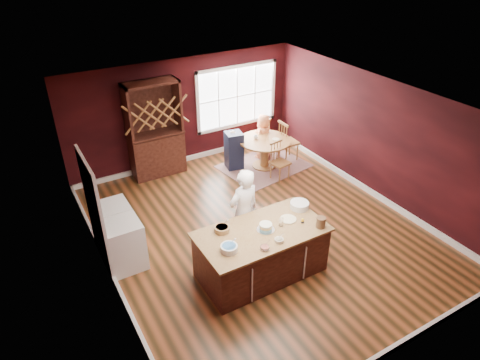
# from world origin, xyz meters

# --- Properties ---
(room_shell) EXTENTS (7.00, 7.00, 7.00)m
(room_shell) POSITION_xyz_m (0.00, 0.00, 1.35)
(room_shell) COLOR brown
(room_shell) RESTS_ON ground
(window) EXTENTS (2.36, 0.10, 1.66)m
(window) POSITION_xyz_m (1.50, 3.47, 1.50)
(window) COLOR white
(window) RESTS_ON room_shell
(doorway) EXTENTS (0.08, 1.26, 2.13)m
(doorway) POSITION_xyz_m (-2.97, 0.60, 1.02)
(doorway) COLOR white
(doorway) RESTS_ON room_shell
(kitchen_island) EXTENTS (2.21, 1.16, 0.92)m
(kitchen_island) POSITION_xyz_m (-0.64, -1.10, 0.44)
(kitchen_island) COLOR black
(kitchen_island) RESTS_ON ground
(dining_table) EXTENTS (1.30, 1.30, 0.75)m
(dining_table) POSITION_xyz_m (1.57, 2.18, 0.53)
(dining_table) COLOR olive
(dining_table) RESTS_ON ground
(baker) EXTENTS (0.68, 0.48, 1.74)m
(baker) POSITION_xyz_m (-0.59, -0.41, 0.87)
(baker) COLOR white
(baker) RESTS_ON ground
(layer_cake) EXTENTS (0.30, 0.30, 0.12)m
(layer_cake) POSITION_xyz_m (-0.57, -1.11, 0.98)
(layer_cake) COLOR #E8EECE
(layer_cake) RESTS_ON kitchen_island
(bowl_blue) EXTENTS (0.27, 0.27, 0.11)m
(bowl_blue) POSITION_xyz_m (-1.37, -1.27, 0.97)
(bowl_blue) COLOR silver
(bowl_blue) RESTS_ON kitchen_island
(bowl_yellow) EXTENTS (0.26, 0.26, 0.10)m
(bowl_yellow) POSITION_xyz_m (-1.23, -0.77, 0.97)
(bowl_yellow) COLOR olive
(bowl_yellow) RESTS_ON kitchen_island
(bowl_pink) EXTENTS (0.16, 0.16, 0.06)m
(bowl_pink) POSITION_xyz_m (-0.86, -1.53, 0.95)
(bowl_pink) COLOR silver
(bowl_pink) RESTS_ON kitchen_island
(bowl_olive) EXTENTS (0.15, 0.15, 0.06)m
(bowl_olive) POSITION_xyz_m (-0.56, -1.48, 0.95)
(bowl_olive) COLOR white
(bowl_olive) RESTS_ON kitchen_island
(drinking_glass) EXTENTS (0.08, 0.08, 0.16)m
(drinking_glass) POSITION_xyz_m (-0.28, -1.14, 1.00)
(drinking_glass) COLOR silver
(drinking_glass) RESTS_ON kitchen_island
(dinner_plate) EXTENTS (0.29, 0.29, 0.02)m
(dinner_plate) POSITION_xyz_m (-0.07, -1.06, 0.93)
(dinner_plate) COLOR beige
(dinner_plate) RESTS_ON kitchen_island
(white_tub) EXTENTS (0.34, 0.34, 0.12)m
(white_tub) POSITION_xyz_m (0.32, -0.86, 0.98)
(white_tub) COLOR silver
(white_tub) RESTS_ON kitchen_island
(stoneware_crock) EXTENTS (0.16, 0.16, 0.19)m
(stoneware_crock) POSITION_xyz_m (0.28, -1.51, 1.02)
(stoneware_crock) COLOR brown
(stoneware_crock) RESTS_ON kitchen_island
(toy_figurine) EXTENTS (0.05, 0.05, 0.09)m
(toy_figurine) POSITION_xyz_m (0.09, -1.26, 0.96)
(toy_figurine) COLOR yellow
(toy_figurine) RESTS_ON kitchen_island
(rug) EXTENTS (2.29, 1.90, 0.01)m
(rug) POSITION_xyz_m (1.57, 2.18, 0.01)
(rug) COLOR brown
(rug) RESTS_ON ground
(chair_east) EXTENTS (0.45, 0.47, 1.10)m
(chair_east) POSITION_xyz_m (2.33, 2.20, 0.55)
(chair_east) COLOR brown
(chair_east) RESTS_ON ground
(chair_south) EXTENTS (0.46, 0.45, 0.97)m
(chair_south) POSITION_xyz_m (1.55, 1.46, 0.48)
(chair_south) COLOR brown
(chair_south) RESTS_ON ground
(chair_north) EXTENTS (0.52, 0.51, 0.95)m
(chair_north) POSITION_xyz_m (1.98, 2.99, 0.47)
(chair_north) COLOR brown
(chair_north) RESTS_ON ground
(seated_woman) EXTENTS (0.70, 0.61, 1.21)m
(seated_woman) POSITION_xyz_m (1.82, 2.64, 0.61)
(seated_woman) COLOR #EB8652
(seated_woman) RESTS_ON ground
(high_chair) EXTENTS (0.47, 0.47, 1.00)m
(high_chair) POSITION_xyz_m (0.87, 2.53, 0.50)
(high_chair) COLOR black
(high_chair) RESTS_ON ground
(toddler) EXTENTS (0.18, 0.14, 0.26)m
(toddler) POSITION_xyz_m (0.82, 2.53, 0.81)
(toddler) COLOR #8CA5BF
(toddler) RESTS_ON high_chair
(table_plate) EXTENTS (0.18, 0.18, 0.01)m
(table_plate) POSITION_xyz_m (1.82, 2.07, 0.76)
(table_plate) COLOR beige
(table_plate) RESTS_ON dining_table
(table_cup) EXTENTS (0.11, 0.11, 0.09)m
(table_cup) POSITION_xyz_m (1.40, 2.36, 0.79)
(table_cup) COLOR white
(table_cup) RESTS_ON dining_table
(hutch) EXTENTS (1.28, 0.53, 2.35)m
(hutch) POSITION_xyz_m (-0.89, 3.22, 1.17)
(hutch) COLOR #361D0D
(hutch) RESTS_ON ground
(washer) EXTENTS (0.64, 0.62, 0.93)m
(washer) POSITION_xyz_m (-2.64, 0.28, 0.47)
(washer) COLOR white
(washer) RESTS_ON ground
(dryer) EXTENTS (0.64, 0.62, 0.93)m
(dryer) POSITION_xyz_m (-2.64, 0.92, 0.47)
(dryer) COLOR silver
(dryer) RESTS_ON ground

